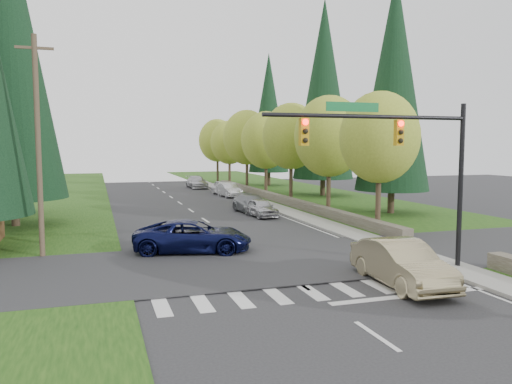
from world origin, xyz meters
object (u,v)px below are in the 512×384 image
sedan_champagne (401,263)px  parked_car_c (229,190)px  parked_car_a (261,208)px  parked_car_d (224,188)px  suv_navy (193,236)px  parked_car_b (252,204)px  parked_car_e (197,182)px

sedan_champagne → parked_car_c: size_ratio=1.18×
parked_car_a → parked_car_d: (1.40, 16.48, 0.12)m
suv_navy → parked_car_d: bearing=-2.2°
suv_navy → parked_car_d: suv_navy is taller
parked_car_b → parked_car_e: 23.57m
suv_navy → parked_car_d: 28.28m
suv_navy → parked_car_e: (7.26, 36.27, -0.06)m
parked_car_e → sedan_champagne: bearing=-92.6°
parked_car_c → parked_car_d: 2.09m
sedan_champagne → suv_navy: size_ratio=0.90×
parked_car_e → parked_car_c: bearing=-85.8°
sedan_champagne → parked_car_b: 20.72m
suv_navy → parked_car_e: 36.99m
parked_car_e → parked_car_b: bearing=-92.0°
parked_car_a → parked_car_c: 14.46m
suv_navy → parked_car_e: bearing=3.6°
parked_car_c → parked_car_e: bearing=91.9°
suv_navy → parked_car_a: 12.61m
parked_car_a → parked_car_e: size_ratio=0.77×
parked_car_b → parked_car_c: bearing=78.0°
parked_car_b → parked_car_e: (0.33, 23.57, 0.03)m
suv_navy → parked_car_a: bearing=-18.4°
sedan_champagne → parked_car_b: sedan_champagne is taller
parked_car_d → parked_car_e: 9.31m
parked_car_b → parked_car_c: parked_car_c is taller
suv_navy → parked_car_b: size_ratio=1.18×
sedan_champagne → parked_car_d: bearing=89.7°
sedan_champagne → parked_car_d: (2.15, 35.02, -0.06)m
suv_navy → parked_car_c: size_ratio=1.31×
parked_car_d → suv_navy: bearing=-111.7°
sedan_champagne → parked_car_d: sedan_champagne is taller
parked_car_a → parked_car_e: parked_car_e is taller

